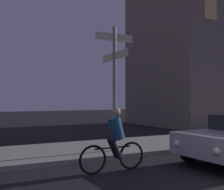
{
  "coord_description": "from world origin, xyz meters",
  "views": [
    {
      "loc": [
        -4.36,
        -2.94,
        1.83
      ],
      "look_at": [
        -0.55,
        4.76,
        1.95
      ],
      "focal_mm": 44.59,
      "sensor_mm": 36.0,
      "label": 1
    }
  ],
  "objects": [
    {
      "name": "sidewalk_kerb",
      "position": [
        0.0,
        6.11,
        0.07
      ],
      "size": [
        40.0,
        3.15,
        0.14
      ],
      "primitive_type": "cube",
      "color": "gray",
      "rests_on": "ground_plane"
    },
    {
      "name": "signpost",
      "position": [
        -0.23,
        5.22,
        2.55
      ],
      "size": [
        1.36,
        1.77,
        4.08
      ],
      "color": "gray",
      "rests_on": "sidewalk_kerb"
    },
    {
      "name": "cyclist",
      "position": [
        -1.18,
        3.32,
        0.75
      ],
      "size": [
        1.82,
        0.33,
        1.61
      ],
      "color": "black",
      "rests_on": "ground_plane"
    },
    {
      "name": "building_right_block",
      "position": [
        10.71,
        12.46,
        8.99
      ],
      "size": [
        8.92,
        7.41,
        17.99
      ],
      "color": "slate",
      "rests_on": "ground_plane"
    }
  ]
}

